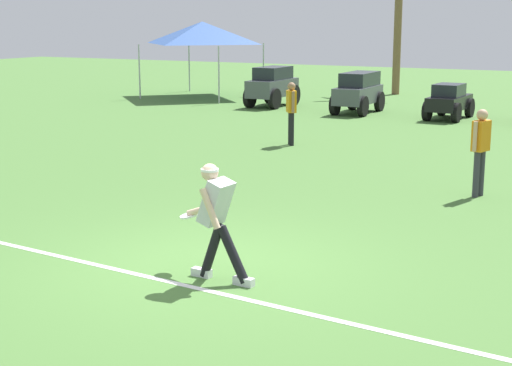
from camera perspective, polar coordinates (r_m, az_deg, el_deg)
ground_plane at (r=10.19m, az=-3.47°, el=-5.96°), size 80.00×80.00×0.00m
field_line_paint at (r=9.55m, az=-5.99°, el=-7.22°), size 19.97×1.89×0.01m
frisbee_thrower at (r=9.39m, az=-2.89°, el=-2.41°), size 1.07×0.52×1.43m
frisbee_in_flight at (r=9.90m, az=-4.88°, el=-2.35°), size 0.33×0.33×0.08m
teammate_near_sideline at (r=19.47m, az=2.58°, el=5.51°), size 0.36×0.44×1.56m
teammate_midfield at (r=14.36m, az=16.02°, el=2.73°), size 0.29×0.49×1.56m
parked_car_slot_a at (r=28.11m, az=1.21°, el=7.11°), size 1.17×2.36×1.40m
parked_car_slot_b at (r=26.35m, az=7.46°, el=6.64°), size 1.18×2.41×1.34m
parked_car_slot_c at (r=25.30m, az=13.87°, el=5.82°), size 1.15×2.23×1.10m
palm_tree_far_left at (r=32.92m, az=10.37°, el=12.20°), size 3.20×3.63×5.60m
event_tent at (r=31.44m, az=-3.92°, el=10.86°), size 3.75×3.75×2.96m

